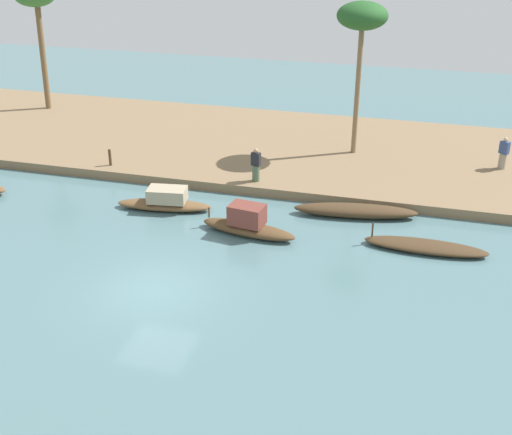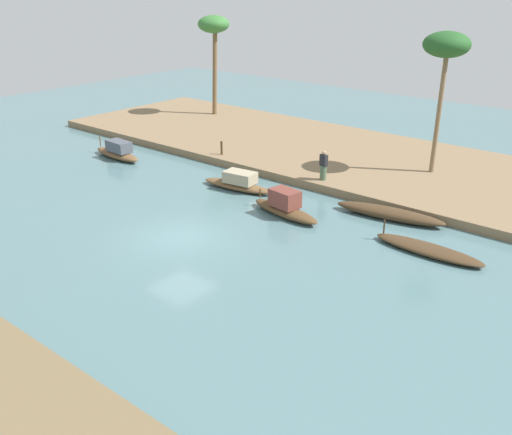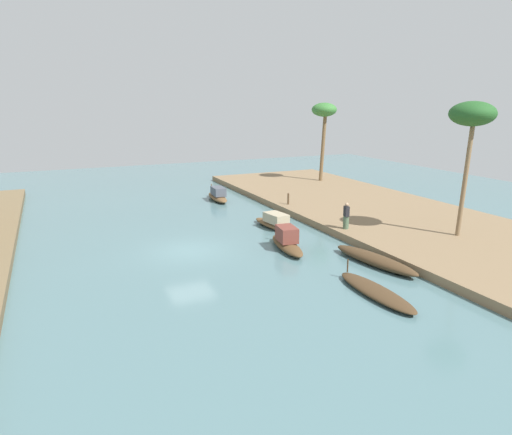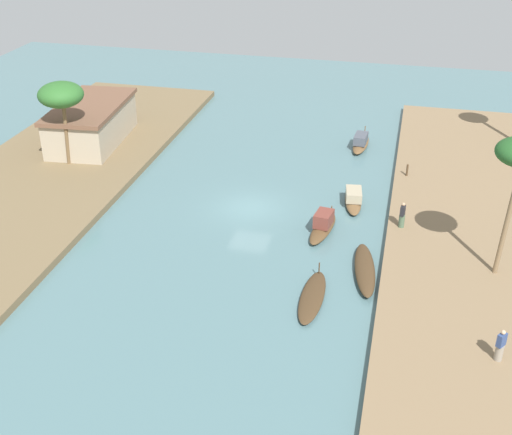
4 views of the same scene
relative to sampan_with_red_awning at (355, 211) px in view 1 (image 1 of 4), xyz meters
The scene contains 11 objects.
river_water 9.88m from the sampan_with_red_awning, 52.59° to the left, with size 72.28×72.28×0.00m, color slate.
riverbank_left 9.14m from the sampan_with_red_awning, 48.97° to the right, with size 42.81×12.01×0.45m, color #846B4C.
sampan_with_red_awning is the anchor object (origin of this frame).
sampan_near_left_bank 8.30m from the sampan_with_red_awning, 10.41° to the left, with size 4.31×1.61×1.01m.
sampan_open_hull 3.86m from the sampan_with_red_awning, 142.40° to the left, with size 4.77×1.21×0.93m.
sampan_foreground 4.92m from the sampan_with_red_awning, 35.50° to the left, with size 4.18×1.63×1.29m.
person_on_near_bank 8.95m from the sampan_with_red_awning, 134.60° to the right, with size 0.51×0.50×1.59m.
person_by_mooring 5.25m from the sampan_with_red_awning, 18.75° to the right, with size 0.46×0.41×1.61m.
mooring_post 12.49m from the sampan_with_red_awning, ahead, with size 0.14×0.14×0.83m, color #4C3823.
palm_tree_left_near 9.76m from the sampan_with_red_awning, 81.31° to the right, with size 2.46×2.46×7.55m.
palm_tree_left_far 23.69m from the sampan_with_red_awning, 25.51° to the right, with size 2.37×2.37×7.40m.
Camera 1 is at (-8.78, 18.61, 12.63)m, focal length 47.35 mm.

